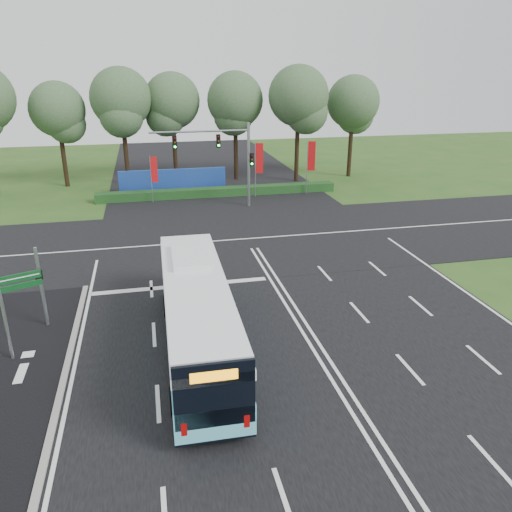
{
  "coord_description": "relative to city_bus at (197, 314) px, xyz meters",
  "views": [
    {
      "loc": [
        -6.34,
        -20.21,
        11.42
      ],
      "look_at": [
        -1.45,
        2.0,
        2.65
      ],
      "focal_mm": 35.0,
      "sensor_mm": 36.0,
      "label": 1
    }
  ],
  "objects": [
    {
      "name": "street_sign",
      "position": [
        -7.24,
        1.13,
        0.9
      ],
      "size": [
        1.56,
        0.68,
        4.27
      ],
      "rotation": [
        0.0,
        0.0,
        0.37
      ],
      "color": "gray",
      "rests_on": "ground"
    },
    {
      "name": "ground",
      "position": [
        4.78,
        1.78,
        -1.77
      ],
      "size": [
        120.0,
        120.0,
        0.0
      ],
      "primitive_type": "plane",
      "color": "#28511B",
      "rests_on": "ground"
    },
    {
      "name": "road_cross",
      "position": [
        4.78,
        13.78,
        -1.74
      ],
      "size": [
        120.0,
        14.0,
        0.05
      ],
      "primitive_type": "cube",
      "color": "black",
      "rests_on": "ground"
    },
    {
      "name": "banner_flag_left",
      "position": [
        -1.02,
        25.23,
        0.93
      ],
      "size": [
        0.61,
        0.12,
        4.12
      ],
      "rotation": [
        0.0,
        0.0,
        0.11
      ],
      "color": "gray",
      "rests_on": "ground"
    },
    {
      "name": "kerb_strip",
      "position": [
        -5.32,
        -1.22,
        -1.71
      ],
      "size": [
        0.25,
        18.0,
        0.12
      ],
      "primitive_type": "cube",
      "color": "gray",
      "rests_on": "ground"
    },
    {
      "name": "city_bus",
      "position": [
        0.0,
        0.0,
        0.0
      ],
      "size": [
        2.82,
        12.28,
        3.51
      ],
      "rotation": [
        0.0,
        0.0,
        -0.02
      ],
      "color": "#61CDE2",
      "rests_on": "ground"
    },
    {
      "name": "eucalyptus_row",
      "position": [
        1.73,
        32.68,
        6.36
      ],
      "size": [
        41.18,
        9.34,
        11.65
      ],
      "color": "black",
      "rests_on": "ground"
    },
    {
      "name": "pedestrian_signal",
      "position": [
        -6.63,
        3.68,
        0.36
      ],
      "size": [
        0.36,
        0.44,
        3.89
      ],
      "rotation": [
        0.0,
        0.0,
        0.31
      ],
      "color": "gray",
      "rests_on": "ground"
    },
    {
      "name": "banner_flag_mid",
      "position": [
        8.26,
        25.26,
        1.47
      ],
      "size": [
        0.73,
        0.18,
        4.99
      ],
      "rotation": [
        0.0,
        0.0,
        -0.18
      ],
      "color": "gray",
      "rests_on": "ground"
    },
    {
      "name": "hedge",
      "position": [
        4.78,
        26.28,
        -1.37
      ],
      "size": [
        22.0,
        1.2,
        0.8
      ],
      "primitive_type": "cube",
      "color": "#163C18",
      "rests_on": "ground"
    },
    {
      "name": "road_main",
      "position": [
        4.78,
        1.78,
        -1.75
      ],
      "size": [
        20.0,
        120.0,
        0.04
      ],
      "primitive_type": "cube",
      "color": "black",
      "rests_on": "ground"
    },
    {
      "name": "banner_flag_right",
      "position": [
        13.19,
        25.32,
        1.47
      ],
      "size": [
        0.7,
        0.31,
        4.99
      ],
      "rotation": [
        0.0,
        0.0,
        -0.38
      ],
      "color": "gray",
      "rests_on": "ground"
    },
    {
      "name": "traffic_light_gantry",
      "position": [
        4.99,
        22.28,
        2.9
      ],
      "size": [
        8.41,
        0.28,
        7.0
      ],
      "color": "gray",
      "rests_on": "ground"
    },
    {
      "name": "blue_hoarding",
      "position": [
        0.78,
        28.78,
        -0.67
      ],
      "size": [
        10.0,
        0.3,
        2.2
      ],
      "primitive_type": "cube",
      "color": "navy",
      "rests_on": "ground"
    }
  ]
}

